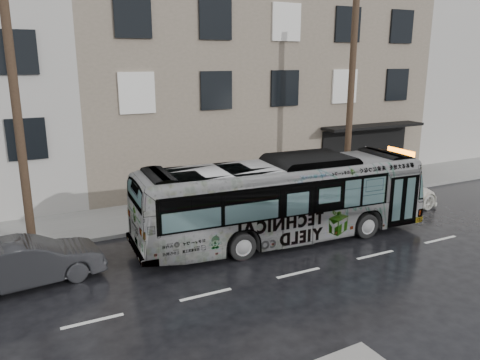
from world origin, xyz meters
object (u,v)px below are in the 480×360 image
object	(u,v)px
utility_pole_front	(350,103)
dark_sedan	(28,262)
sign_post	(364,170)
utility_pole_rear	(18,121)
white_sedan	(388,195)
bus	(283,199)

from	to	relation	value
utility_pole_front	dark_sedan	bearing A→B (deg)	-168.90
sign_post	utility_pole_front	bearing A→B (deg)	180.00
utility_pole_front	utility_pole_rear	world-z (taller)	same
utility_pole_rear	white_sedan	distance (m)	15.29
utility_pole_front	white_sedan	distance (m)	4.53
bus	sign_post	bearing A→B (deg)	-61.72
sign_post	dark_sedan	xyz separation A→B (m)	(-15.33, -2.79, -0.63)
utility_pole_rear	bus	xyz separation A→B (m)	(8.58, -3.04, -3.08)
bus	utility_pole_front	bearing A→B (deg)	-57.42
sign_post	white_sedan	bearing A→B (deg)	-102.25
utility_pole_front	utility_pole_rear	distance (m)	14.00
utility_pole_front	white_sedan	size ratio (longest dim) A/B	1.75
utility_pole_front	bus	distance (m)	6.93
sign_post	bus	bearing A→B (deg)	-154.98
sign_post	white_sedan	world-z (taller)	sign_post
dark_sedan	utility_pole_rear	bearing A→B (deg)	-11.20
utility_pole_front	utility_pole_rear	bearing A→B (deg)	180.00
utility_pole_front	white_sedan	bearing A→B (deg)	-74.34
utility_pole_front	utility_pole_rear	size ratio (longest dim) A/B	1.00
sign_post	dark_sedan	distance (m)	15.59
sign_post	dark_sedan	size ratio (longest dim) A/B	0.55
utility_pole_rear	bus	bearing A→B (deg)	-19.51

